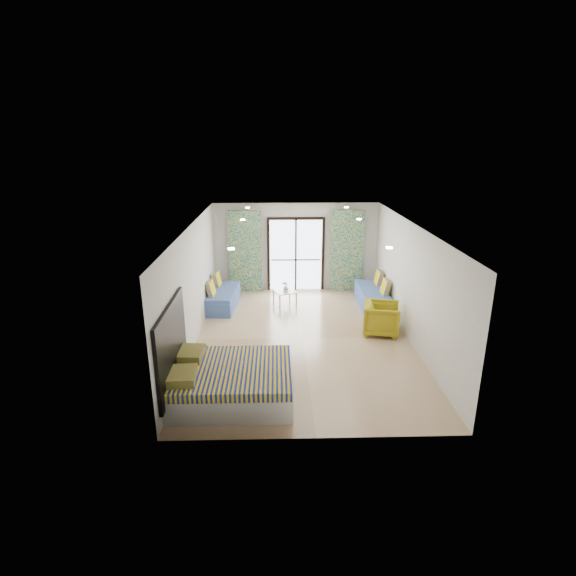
{
  "coord_description": "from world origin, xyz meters",
  "views": [
    {
      "loc": [
        -0.62,
        -9.73,
        4.49
      ],
      "look_at": [
        -0.33,
        0.36,
        1.15
      ],
      "focal_mm": 28.0,
      "sensor_mm": 36.0,
      "label": 1
    }
  ],
  "objects_px": {
    "daybed_left": "(223,297)",
    "coffee_table": "(285,292)",
    "armchair": "(382,317)",
    "daybed_right": "(373,296)",
    "bed": "(229,382)"
  },
  "relations": [
    {
      "from": "armchair",
      "to": "bed",
      "type": "bearing_deg",
      "value": 140.94
    },
    {
      "from": "daybed_right",
      "to": "coffee_table",
      "type": "height_order",
      "value": "daybed_right"
    },
    {
      "from": "daybed_left",
      "to": "armchair",
      "type": "relative_size",
      "value": 2.17
    },
    {
      "from": "bed",
      "to": "daybed_left",
      "type": "distance_m",
      "value": 4.76
    },
    {
      "from": "daybed_right",
      "to": "coffee_table",
      "type": "relative_size",
      "value": 2.47
    },
    {
      "from": "daybed_right",
      "to": "armchair",
      "type": "relative_size",
      "value": 2.17
    },
    {
      "from": "bed",
      "to": "coffee_table",
      "type": "relative_size",
      "value": 2.96
    },
    {
      "from": "bed",
      "to": "coffee_table",
      "type": "distance_m",
      "value": 5.05
    },
    {
      "from": "daybed_left",
      "to": "coffee_table",
      "type": "xyz_separation_m",
      "value": [
        1.75,
        0.21,
        0.07
      ]
    },
    {
      "from": "daybed_right",
      "to": "bed",
      "type": "bearing_deg",
      "value": -126.89
    },
    {
      "from": "daybed_right",
      "to": "daybed_left",
      "type": "bearing_deg",
      "value": -179.76
    },
    {
      "from": "daybed_right",
      "to": "coffee_table",
      "type": "bearing_deg",
      "value": 175.1
    },
    {
      "from": "bed",
      "to": "daybed_left",
      "type": "relative_size",
      "value": 1.2
    },
    {
      "from": "daybed_left",
      "to": "coffee_table",
      "type": "bearing_deg",
      "value": 11.23
    },
    {
      "from": "bed",
      "to": "daybed_right",
      "type": "distance_m",
      "value": 5.91
    }
  ]
}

